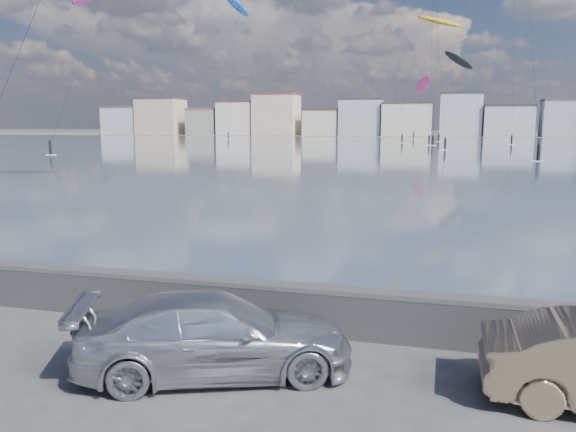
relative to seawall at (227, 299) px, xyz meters
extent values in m
plane|color=#333335|center=(0.00, -2.70, -0.58)|extent=(700.00, 700.00, 0.00)
cube|color=#374455|center=(0.00, 88.80, -0.58)|extent=(500.00, 177.00, 0.00)
cube|color=#4C473D|center=(0.00, 197.30, -0.57)|extent=(500.00, 60.00, 0.00)
cube|color=#28282B|center=(0.00, 0.00, -0.13)|extent=(400.00, 0.35, 0.90)
cylinder|color=#28282B|center=(0.00, 0.00, 0.32)|extent=(400.00, 0.36, 0.36)
cube|color=#B2B7C6|center=(-112.00, 183.30, 4.42)|extent=(14.00, 11.00, 10.00)
cube|color=#4C423D|center=(-112.00, 183.30, 9.72)|extent=(14.28, 11.22, 0.60)
cube|color=#CCB293|center=(-96.50, 183.30, 5.92)|extent=(16.00, 12.00, 13.00)
cube|color=#383330|center=(-96.50, 183.30, 12.72)|extent=(16.32, 12.24, 0.60)
cube|color=gray|center=(-79.00, 183.30, 3.92)|extent=(11.00, 10.00, 9.00)
cube|color=brown|center=(-79.00, 183.30, 8.72)|extent=(11.22, 10.20, 0.60)
cube|color=white|center=(-66.00, 183.30, 5.17)|extent=(13.00, 11.00, 11.50)
cube|color=#562D23|center=(-66.00, 183.30, 11.22)|extent=(13.26, 11.22, 0.60)
cube|color=beige|center=(-51.50, 183.30, 6.42)|extent=(15.00, 12.00, 14.00)
cube|color=brown|center=(-51.50, 183.30, 13.72)|extent=(15.30, 12.24, 0.60)
cube|color=silver|center=(-35.00, 183.30, 3.67)|extent=(12.00, 10.00, 8.50)
cube|color=#562D23|center=(-35.00, 183.30, 8.22)|extent=(12.24, 10.20, 0.60)
cube|color=#B2B7C6|center=(-21.50, 183.30, 5.42)|extent=(14.00, 11.00, 12.00)
cube|color=#2D2D33|center=(-21.50, 183.30, 11.72)|extent=(14.28, 11.22, 0.60)
cube|color=beige|center=(-6.00, 183.30, 4.67)|extent=(16.00, 13.00, 10.50)
cube|color=#383330|center=(-6.00, 183.30, 10.22)|extent=(16.32, 13.26, 0.60)
cube|color=#B2B7C6|center=(11.00, 183.30, 6.17)|extent=(13.00, 10.00, 13.50)
cube|color=#2D2D33|center=(11.00, 183.30, 13.22)|extent=(13.26, 10.20, 0.60)
cube|color=#B2B7C6|center=(25.50, 183.30, 4.17)|extent=(15.00, 12.00, 9.50)
cube|color=#2D2D33|center=(25.50, 183.30, 9.22)|extent=(15.30, 12.24, 0.60)
cube|color=#9EA8B7|center=(41.00, 183.30, 4.92)|extent=(11.00, 9.00, 11.00)
cube|color=#4C423D|center=(41.00, 183.30, 10.72)|extent=(11.22, 9.18, 0.60)
imported|color=#BABEC2|center=(0.63, -2.18, 0.10)|extent=(5.06, 3.51, 1.36)
cylinder|color=black|center=(-18.79, 17.09, 7.88)|extent=(2.18, 11.73, 14.35)
cube|color=white|center=(15.19, 57.73, -0.53)|extent=(1.40, 0.42, 0.08)
cylinder|color=black|center=(15.19, 57.73, 0.37)|extent=(0.36, 0.36, 1.70)
sphere|color=black|center=(15.19, 57.73, 1.27)|extent=(0.28, 0.28, 0.28)
cylinder|color=black|center=(14.10, 63.59, 17.03)|extent=(2.23, 11.76, 32.64)
ellipsoid|color=#E5338C|center=(-0.35, 153.49, 14.15)|extent=(6.15, 10.51, 6.00)
cube|color=white|center=(-2.15, 143.20, -0.53)|extent=(1.40, 0.42, 0.08)
cylinder|color=black|center=(-2.15, 143.20, 0.37)|extent=(0.36, 0.36, 1.70)
sphere|color=black|center=(-2.15, 143.20, 1.27)|extent=(0.28, 0.28, 0.28)
cylinder|color=black|center=(-1.25, 148.35, 7.44)|extent=(1.83, 10.32, 13.45)
ellipsoid|color=blue|center=(-51.49, 143.94, 35.91)|extent=(6.11, 9.53, 5.68)
cube|color=white|center=(-49.43, 129.76, -0.53)|extent=(1.40, 0.42, 0.08)
cylinder|color=black|center=(-49.43, 129.76, 0.37)|extent=(0.36, 0.36, 1.70)
sphere|color=black|center=(-49.43, 129.76, 1.27)|extent=(0.28, 0.28, 0.28)
cylinder|color=black|center=(-50.46, 136.85, 18.32)|extent=(2.09, 14.22, 35.20)
ellipsoid|color=#BF8C19|center=(3.39, 115.72, 24.75)|extent=(10.75, 7.25, 4.70)
cube|color=white|center=(3.21, 101.62, -0.53)|extent=(1.40, 0.42, 0.08)
cylinder|color=black|center=(3.21, 101.62, 0.37)|extent=(0.36, 0.36, 1.70)
sphere|color=black|center=(3.21, 101.62, 1.27)|extent=(0.28, 0.28, 0.28)
cylinder|color=black|center=(3.30, 108.67, 12.74)|extent=(0.20, 14.12, 24.05)
cube|color=white|center=(18.49, 110.39, -0.53)|extent=(1.40, 0.42, 0.08)
cylinder|color=black|center=(18.49, 110.39, 0.37)|extent=(0.36, 0.36, 1.70)
sphere|color=black|center=(18.49, 110.39, 1.27)|extent=(0.28, 0.28, 0.28)
cylinder|color=black|center=(18.65, 117.46, 16.80)|extent=(0.35, 14.16, 32.18)
ellipsoid|color=black|center=(8.31, 135.30, 18.71)|extent=(8.43, 6.74, 5.40)
cube|color=white|center=(4.37, 124.59, -0.53)|extent=(1.40, 0.42, 0.08)
cylinder|color=black|center=(4.37, 124.59, 0.37)|extent=(0.36, 0.36, 1.70)
sphere|color=black|center=(4.37, 124.59, 1.27)|extent=(0.28, 0.28, 0.28)
cylinder|color=black|center=(6.34, 129.95, 9.71)|extent=(3.97, 10.74, 18.00)
cube|color=white|center=(-46.29, 54.57, -0.53)|extent=(1.40, 0.42, 0.08)
cylinder|color=black|center=(-46.29, 54.57, 0.37)|extent=(0.36, 0.36, 1.70)
sphere|color=black|center=(-46.29, 54.57, 1.27)|extent=(0.28, 0.28, 0.28)
cylinder|color=black|center=(-44.36, 59.03, 11.71)|extent=(3.90, 8.95, 22.00)
cube|color=white|center=(5.33, 82.94, -0.53)|extent=(1.40, 0.42, 0.08)
cylinder|color=black|center=(5.33, 82.94, 0.37)|extent=(0.36, 0.36, 1.70)
sphere|color=black|center=(5.33, 82.94, 1.27)|extent=(0.28, 0.28, 0.28)
cylinder|color=black|center=(3.75, 88.02, 15.35)|extent=(3.21, 10.19, 29.27)
cube|color=white|center=(2.51, 104.01, -0.53)|extent=(1.40, 0.42, 0.08)
cylinder|color=black|center=(2.51, 104.01, 0.37)|extent=(0.36, 0.36, 1.70)
sphere|color=black|center=(2.51, 104.01, 1.27)|extent=(0.28, 0.28, 0.28)
cylinder|color=black|center=(2.20, 107.26, 17.51)|extent=(0.66, 6.54, 33.58)
cube|color=white|center=(-3.21, 112.15, -0.53)|extent=(1.40, 0.42, 0.08)
cylinder|color=black|center=(-3.21, 112.15, 0.37)|extent=(0.36, 0.36, 1.70)
sphere|color=black|center=(-3.21, 112.15, 1.27)|extent=(0.28, 0.28, 0.28)
cylinder|color=black|center=(-4.02, 119.57, 18.91)|extent=(1.65, 14.87, 36.38)
camera|label=1|loc=(4.18, -10.68, 3.67)|focal=35.00mm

